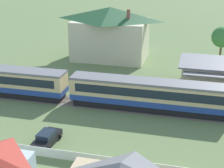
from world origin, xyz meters
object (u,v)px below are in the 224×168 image
(passenger_train, at_px, (151,94))
(yard_tree_0, at_px, (222,37))
(station_house_dark_green_roof, at_px, (110,33))
(parked_car_black, at_px, (47,138))

(passenger_train, xyz_separation_m, yard_tree_0, (9.54, 22.59, 2.73))
(passenger_train, bearing_deg, yard_tree_0, 67.10)
(passenger_train, bearing_deg, station_house_dark_green_roof, 117.11)
(parked_car_black, bearing_deg, yard_tree_0, -25.52)
(passenger_train, xyz_separation_m, station_house_dark_green_roof, (-10.69, 20.88, 2.81))
(yard_tree_0, bearing_deg, passenger_train, -112.90)
(passenger_train, xyz_separation_m, parked_car_black, (-9.50, -11.12, -1.56))
(parked_car_black, bearing_deg, station_house_dark_green_roof, 6.08)
(passenger_train, distance_m, yard_tree_0, 24.67)
(station_house_dark_green_roof, bearing_deg, parked_car_black, -87.87)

